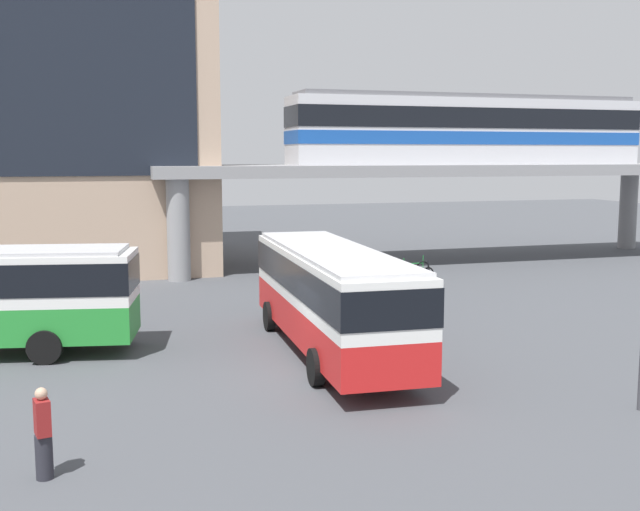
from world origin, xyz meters
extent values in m
plane|color=#47494F|center=(0.00, 10.00, 0.00)|extent=(120.00, 120.00, 0.00)
cube|color=gray|center=(12.84, 19.72, 5.17)|extent=(31.62, 6.26, 0.60)
cylinder|color=gray|center=(-1.77, 17.39, 2.43)|extent=(1.10, 1.10, 4.87)
cylinder|color=gray|center=(-1.77, 22.05, 2.43)|extent=(1.10, 1.10, 4.87)
cylinder|color=gray|center=(27.45, 22.05, 2.43)|extent=(1.10, 1.10, 4.87)
cube|color=silver|center=(14.66, 19.72, 7.27)|extent=(20.44, 2.90, 3.60)
cube|color=#194CA5|center=(14.66, 19.72, 6.91)|extent=(20.50, 2.96, 0.70)
cube|color=black|center=(14.66, 19.72, 7.99)|extent=(20.50, 2.96, 1.10)
cube|color=slate|center=(14.66, 19.72, 9.19)|extent=(19.62, 2.61, 0.24)
cube|color=red|center=(1.08, 2.23, 1.05)|extent=(2.97, 11.10, 1.10)
cube|color=white|center=(1.08, 2.23, 2.35)|extent=(2.97, 11.10, 1.50)
cube|color=black|center=(1.08, 2.23, 2.43)|extent=(3.01, 11.14, 0.96)
cube|color=silver|center=(1.08, 2.23, 3.16)|extent=(2.82, 10.54, 0.12)
cylinder|color=black|center=(-0.02, 5.80, 0.50)|extent=(0.32, 1.01, 1.00)
cylinder|color=black|center=(2.48, 5.69, 0.50)|extent=(0.32, 1.01, 1.00)
cylinder|color=black|center=(-0.30, -0.79, 0.50)|extent=(0.32, 1.01, 1.00)
cylinder|color=black|center=(2.20, -0.90, 0.50)|extent=(0.32, 1.01, 1.00)
cylinder|color=black|center=(-7.20, 3.46, 0.50)|extent=(1.03, 0.46, 1.00)
cylinder|color=black|center=(-6.74, 5.92, 0.50)|extent=(1.03, 0.46, 1.00)
torus|color=black|center=(3.15, 13.84, 0.34)|extent=(0.73, 0.26, 0.74)
torus|color=black|center=(2.14, 13.55, 0.34)|extent=(0.73, 0.26, 0.74)
cylinder|color=#996626|center=(2.64, 13.69, 0.62)|extent=(1.02, 0.34, 0.05)
cylinder|color=#996626|center=(2.14, 13.55, 0.64)|extent=(0.04, 0.04, 0.55)
cylinder|color=#996626|center=(3.15, 13.84, 0.69)|extent=(0.04, 0.04, 0.65)
torus|color=black|center=(10.12, 15.47, 0.34)|extent=(0.74, 0.08, 0.74)
torus|color=black|center=(9.07, 15.44, 0.34)|extent=(0.74, 0.08, 0.74)
cylinder|color=#1E7F33|center=(9.59, 15.45, 0.62)|extent=(1.05, 0.07, 0.05)
cylinder|color=#1E7F33|center=(9.07, 15.44, 0.64)|extent=(0.04, 0.04, 0.55)
cylinder|color=#1E7F33|center=(10.12, 15.47, 0.69)|extent=(0.04, 0.04, 0.65)
torus|color=black|center=(9.51, 13.58, 0.34)|extent=(0.73, 0.23, 0.74)
torus|color=black|center=(8.49, 13.33, 0.34)|extent=(0.73, 0.23, 0.74)
cylinder|color=black|center=(9.00, 13.46, 0.62)|extent=(1.03, 0.29, 0.05)
cylinder|color=black|center=(8.49, 13.33, 0.64)|extent=(0.04, 0.04, 0.55)
cylinder|color=black|center=(9.51, 13.58, 0.69)|extent=(0.04, 0.04, 0.65)
cylinder|color=#26262D|center=(-6.80, -4.92, 0.43)|extent=(0.32, 0.32, 0.85)
cube|color=maroon|center=(-6.80, -4.92, 1.19)|extent=(0.34, 0.45, 0.67)
sphere|color=tan|center=(-6.80, -4.92, 1.64)|extent=(0.23, 0.23, 0.23)
camera|label=1|loc=(-5.83, -19.53, 6.02)|focal=43.16mm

